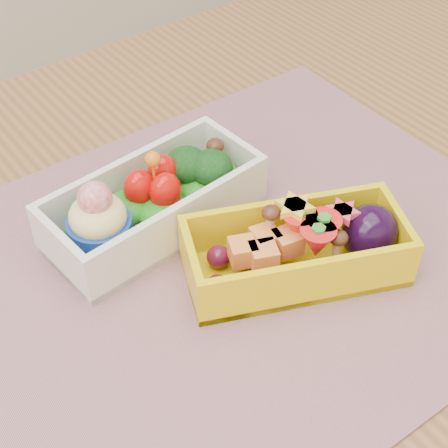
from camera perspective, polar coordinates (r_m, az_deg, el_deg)
table at (r=0.63m, az=-1.58°, el=-12.05°), size 1.20×0.80×0.75m
placemat at (r=0.57m, az=-0.30°, el=-3.37°), size 0.53×0.42×0.00m
bento_white at (r=0.59m, az=-5.92°, el=1.77°), size 0.20×0.10×0.08m
bento_yellow at (r=0.55m, az=6.40°, el=-2.04°), size 0.19×0.14×0.06m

